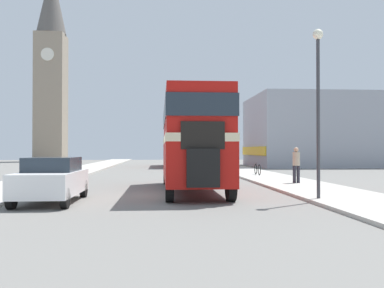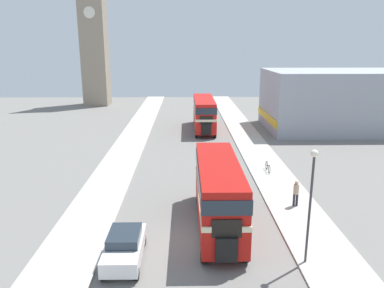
{
  "view_description": "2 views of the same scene",
  "coord_description": "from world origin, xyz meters",
  "px_view_note": "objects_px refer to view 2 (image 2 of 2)",
  "views": [
    {
      "loc": [
        -0.04,
        -16.78,
        1.8
      ],
      "look_at": [
        1.36,
        1.73,
        2.04
      ],
      "focal_mm": 40.0,
      "sensor_mm": 36.0,
      "label": 1
    },
    {
      "loc": [
        -0.58,
        -18.98,
        10.69
      ],
      "look_at": [
        0.0,
        13.29,
        2.12
      ],
      "focal_mm": 35.0,
      "sensor_mm": 36.0,
      "label": 2
    }
  ],
  "objects_px": {
    "bus_distant": "(204,111)",
    "street_lamp": "(311,190)",
    "pedestrian_walking": "(296,192)",
    "church_tower": "(93,17)",
    "car_parked_near": "(125,246)",
    "double_decker_bus": "(218,189)",
    "bicycle_on_pavement": "(268,167)"
  },
  "relations": [
    {
      "from": "car_parked_near",
      "to": "double_decker_bus",
      "type": "bearing_deg",
      "value": 35.73
    },
    {
      "from": "bus_distant",
      "to": "street_lamp",
      "type": "xyz_separation_m",
      "value": [
        3.61,
        -30.9,
        1.53
      ]
    },
    {
      "from": "street_lamp",
      "to": "pedestrian_walking",
      "type": "bearing_deg",
      "value": 78.17
    },
    {
      "from": "church_tower",
      "to": "double_decker_bus",
      "type": "bearing_deg",
      "value": -69.49
    },
    {
      "from": "bicycle_on_pavement",
      "to": "street_lamp",
      "type": "xyz_separation_m",
      "value": [
        -1.1,
        -13.97,
        3.47
      ]
    },
    {
      "from": "bus_distant",
      "to": "street_lamp",
      "type": "relative_size",
      "value": 1.82
    },
    {
      "from": "car_parked_near",
      "to": "church_tower",
      "type": "xyz_separation_m",
      "value": [
        -12.98,
        51.85,
        14.55
      ]
    },
    {
      "from": "pedestrian_walking",
      "to": "church_tower",
      "type": "relative_size",
      "value": 0.06
    },
    {
      "from": "double_decker_bus",
      "to": "bicycle_on_pavement",
      "type": "height_order",
      "value": "double_decker_bus"
    },
    {
      "from": "bus_distant",
      "to": "church_tower",
      "type": "height_order",
      "value": "church_tower"
    },
    {
      "from": "bus_distant",
      "to": "church_tower",
      "type": "xyz_separation_m",
      "value": [
        -18.49,
        21.42,
        12.91
      ]
    },
    {
      "from": "bus_distant",
      "to": "street_lamp",
      "type": "bearing_deg",
      "value": -83.34
    },
    {
      "from": "pedestrian_walking",
      "to": "bicycle_on_pavement",
      "type": "bearing_deg",
      "value": 92.46
    },
    {
      "from": "pedestrian_walking",
      "to": "church_tower",
      "type": "distance_m",
      "value": 53.23
    },
    {
      "from": "double_decker_bus",
      "to": "car_parked_near",
      "type": "relative_size",
      "value": 2.36
    },
    {
      "from": "pedestrian_walking",
      "to": "church_tower",
      "type": "height_order",
      "value": "church_tower"
    },
    {
      "from": "bus_distant",
      "to": "pedestrian_walking",
      "type": "xyz_separation_m",
      "value": [
        5.01,
        -24.18,
        -1.29
      ]
    },
    {
      "from": "bus_distant",
      "to": "double_decker_bus",
      "type": "bearing_deg",
      "value": -90.99
    },
    {
      "from": "bus_distant",
      "to": "church_tower",
      "type": "relative_size",
      "value": 0.36
    },
    {
      "from": "bus_distant",
      "to": "car_parked_near",
      "type": "bearing_deg",
      "value": -100.28
    },
    {
      "from": "car_parked_near",
      "to": "church_tower",
      "type": "relative_size",
      "value": 0.14
    },
    {
      "from": "pedestrian_walking",
      "to": "bicycle_on_pavement",
      "type": "relative_size",
      "value": 1.02
    },
    {
      "from": "bus_distant",
      "to": "street_lamp",
      "type": "distance_m",
      "value": 31.15
    },
    {
      "from": "bus_distant",
      "to": "church_tower",
      "type": "bearing_deg",
      "value": 130.81
    },
    {
      "from": "street_lamp",
      "to": "church_tower",
      "type": "relative_size",
      "value": 0.2
    },
    {
      "from": "pedestrian_walking",
      "to": "street_lamp",
      "type": "xyz_separation_m",
      "value": [
        -1.41,
        -6.72,
        2.82
      ]
    },
    {
      "from": "pedestrian_walking",
      "to": "street_lamp",
      "type": "bearing_deg",
      "value": -101.83
    },
    {
      "from": "car_parked_near",
      "to": "pedestrian_walking",
      "type": "height_order",
      "value": "pedestrian_walking"
    },
    {
      "from": "car_parked_near",
      "to": "street_lamp",
      "type": "bearing_deg",
      "value": -2.95
    },
    {
      "from": "church_tower",
      "to": "car_parked_near",
      "type": "bearing_deg",
      "value": -75.95
    },
    {
      "from": "bicycle_on_pavement",
      "to": "church_tower",
      "type": "relative_size",
      "value": 0.06
    },
    {
      "from": "pedestrian_walking",
      "to": "bicycle_on_pavement",
      "type": "distance_m",
      "value": 7.28
    }
  ]
}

